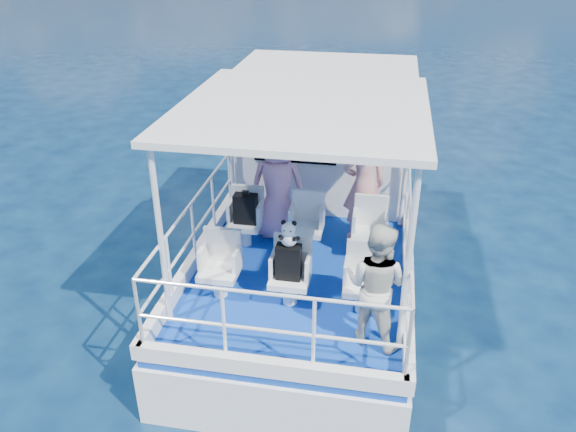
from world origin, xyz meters
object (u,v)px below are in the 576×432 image
object	(u,v)px
panda	(289,233)
backpack_center	(289,262)
passenger_stbd_aft	(376,285)
passenger_port_fwd	(278,186)

from	to	relation	value
panda	backpack_center	bearing A→B (deg)	-92.30
backpack_center	panda	bearing A→B (deg)	87.70
passenger_stbd_aft	backpack_center	world-z (taller)	passenger_stbd_aft
passenger_port_fwd	passenger_stbd_aft	world-z (taller)	passenger_port_fwd
passenger_port_fwd	passenger_stbd_aft	distance (m)	2.64
passenger_port_fwd	backpack_center	size ratio (longest dim) A/B	3.65
passenger_stbd_aft	backpack_center	bearing A→B (deg)	-3.90
passenger_stbd_aft	backpack_center	distance (m)	1.17
passenger_port_fwd	passenger_stbd_aft	size ratio (longest dim) A/B	1.11
backpack_center	passenger_stbd_aft	bearing A→B (deg)	-25.25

